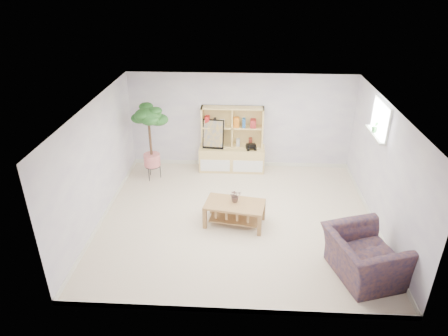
# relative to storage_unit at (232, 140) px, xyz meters

# --- Properties ---
(floor) EXTENTS (5.50, 5.00, 0.01)m
(floor) POSITION_rel_storage_unit_xyz_m (0.20, -2.24, -0.81)
(floor) COLOR beige
(floor) RESTS_ON ground
(ceiling) EXTENTS (5.50, 5.00, 0.01)m
(ceiling) POSITION_rel_storage_unit_xyz_m (0.20, -2.24, 1.59)
(ceiling) COLOR white
(ceiling) RESTS_ON walls
(walls) EXTENTS (5.51, 5.01, 2.40)m
(walls) POSITION_rel_storage_unit_xyz_m (0.20, -2.24, 0.39)
(walls) COLOR white
(walls) RESTS_ON floor
(baseboard) EXTENTS (5.50, 5.00, 0.10)m
(baseboard) POSITION_rel_storage_unit_xyz_m (0.20, -2.24, -0.76)
(baseboard) COLOR white
(baseboard) RESTS_ON floor
(window) EXTENTS (0.10, 0.98, 0.68)m
(window) POSITION_rel_storage_unit_xyz_m (2.93, -1.64, 1.19)
(window) COLOR #C8E3FF
(window) RESTS_ON walls
(window_sill) EXTENTS (0.14, 1.00, 0.04)m
(window_sill) POSITION_rel_storage_unit_xyz_m (2.87, -1.64, 0.87)
(window_sill) COLOR white
(window_sill) RESTS_ON walls
(storage_unit) EXTENTS (1.62, 0.55, 1.62)m
(storage_unit) POSITION_rel_storage_unit_xyz_m (0.00, 0.00, 0.00)
(storage_unit) COLOR #DBBB6B
(storage_unit) RESTS_ON floor
(poster) EXTENTS (0.53, 0.17, 0.73)m
(poster) POSITION_rel_storage_unit_xyz_m (-0.46, -0.06, 0.16)
(poster) COLOR yellow
(poster) RESTS_ON storage_unit
(toy_truck) EXTENTS (0.36, 0.28, 0.17)m
(toy_truck) POSITION_rel_storage_unit_xyz_m (0.47, -0.11, -0.12)
(toy_truck) COLOR black
(toy_truck) RESTS_ON storage_unit
(coffee_table) EXTENTS (1.24, 0.81, 0.47)m
(coffee_table) POSITION_rel_storage_unit_xyz_m (0.15, -2.41, -0.57)
(coffee_table) COLOR #8E6543
(coffee_table) RESTS_ON floor
(table_plant) EXTENTS (0.27, 0.24, 0.26)m
(table_plant) POSITION_rel_storage_unit_xyz_m (0.15, -2.33, -0.21)
(table_plant) COLOR #1D752A
(table_plant) RESTS_ON coffee_table
(floor_tree) EXTENTS (0.77, 0.77, 1.85)m
(floor_tree) POSITION_rel_storage_unit_xyz_m (-1.90, -0.57, 0.12)
(floor_tree) COLOR #205223
(floor_tree) RESTS_ON floor
(armchair) EXTENTS (1.36, 1.47, 0.89)m
(armchair) POSITION_rel_storage_unit_xyz_m (2.30, -3.79, -0.36)
(armchair) COLOR #161D46
(armchair) RESTS_ON floor
(sill_plant) EXTENTS (0.15, 0.13, 0.23)m
(sill_plant) POSITION_rel_storage_unit_xyz_m (2.87, -1.57, 1.01)
(sill_plant) COLOR #205223
(sill_plant) RESTS_ON window_sill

